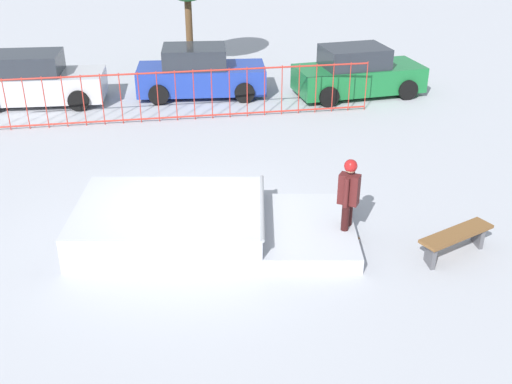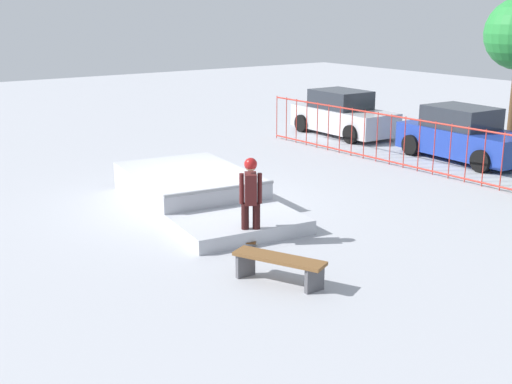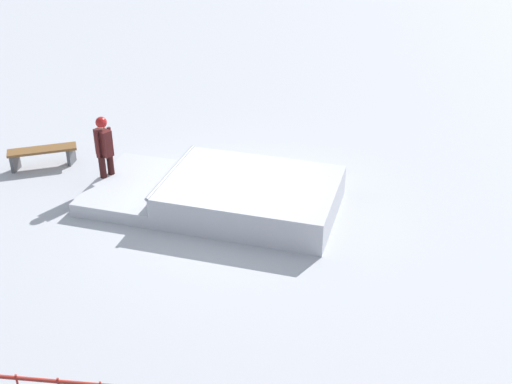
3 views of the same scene
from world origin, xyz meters
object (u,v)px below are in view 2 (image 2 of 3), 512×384
at_px(skate_ramp, 197,192).
at_px(skateboard, 253,237).
at_px(park_bench, 279,264).
at_px(parked_car_blue, 463,136).
at_px(skater, 251,194).
at_px(parked_car_silver, 343,115).

bearing_deg(skate_ramp, skateboard, -0.24).
distance_m(park_bench, parked_car_blue, 11.17).
distance_m(skater, parked_car_silver, 12.01).
xyz_separation_m(skateboard, parked_car_silver, (-7.45, 9.23, 0.65)).
height_order(skater, park_bench, skater).
distance_m(skater, parked_car_blue, 9.85).
relative_size(skate_ramp, skateboard, 7.97).
height_order(skateboard, parked_car_blue, parked_car_blue).
xyz_separation_m(park_bench, parked_car_blue, (-4.30, 10.30, 0.37)).
relative_size(parked_car_silver, parked_car_blue, 0.99).
height_order(skater, skateboard, skater).
relative_size(skateboard, parked_car_silver, 0.17).
relative_size(skateboard, park_bench, 0.44).
xyz_separation_m(skate_ramp, skateboard, (2.83, -0.37, -0.24)).
bearing_deg(parked_car_silver, skater, -49.99).
distance_m(skateboard, parked_car_blue, 9.73).
height_order(skate_ramp, parked_car_silver, parked_car_silver).
bearing_deg(park_bench, parked_car_blue, 112.66).
xyz_separation_m(skateboard, parked_car_blue, (-2.32, 9.43, 0.65)).
relative_size(skate_ramp, parked_car_silver, 1.38).
bearing_deg(skate_ramp, parked_car_silver, 124.85).
height_order(skate_ramp, parked_car_blue, parked_car_blue).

